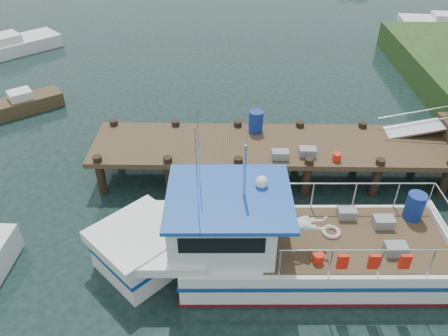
{
  "coord_description": "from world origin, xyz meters",
  "views": [
    {
      "loc": [
        -0.77,
        -14.01,
        10.17
      ],
      "look_at": [
        -1.0,
        -1.5,
        1.3
      ],
      "focal_mm": 35.0,
      "sensor_mm": 36.0,
      "label": 1
    }
  ],
  "objects_px": {
    "lobster_boat": "(267,244)",
    "moored_c": "(444,22)",
    "moored_rowboat": "(23,104)",
    "dock": "(430,125)",
    "moored_a": "(6,47)"
  },
  "relations": [
    {
      "from": "lobster_boat",
      "to": "moored_c",
      "type": "relative_size",
      "value": 1.7
    },
    {
      "from": "lobster_boat",
      "to": "moored_rowboat",
      "type": "xyz_separation_m",
      "value": [
        -11.32,
        9.88,
        -0.55
      ]
    },
    {
      "from": "dock",
      "to": "lobster_boat",
      "type": "relative_size",
      "value": 1.52
    },
    {
      "from": "moored_c",
      "to": "moored_rowboat",
      "type": "bearing_deg",
      "value": -136.74
    },
    {
      "from": "moored_a",
      "to": "moored_c",
      "type": "distance_m",
      "value": 30.57
    },
    {
      "from": "dock",
      "to": "moored_c",
      "type": "distance_m",
      "value": 20.56
    },
    {
      "from": "lobster_boat",
      "to": "moored_a",
      "type": "distance_m",
      "value": 23.4
    },
    {
      "from": "dock",
      "to": "moored_rowboat",
      "type": "relative_size",
      "value": 4.5
    },
    {
      "from": "moored_rowboat",
      "to": "moored_c",
      "type": "relative_size",
      "value": 0.57
    },
    {
      "from": "moored_rowboat",
      "to": "moored_a",
      "type": "height_order",
      "value": "moored_a"
    },
    {
      "from": "moored_c",
      "to": "moored_a",
      "type": "bearing_deg",
      "value": -153.33
    },
    {
      "from": "moored_rowboat",
      "to": "dock",
      "type": "bearing_deg",
      "value": -23.52
    },
    {
      "from": "lobster_boat",
      "to": "moored_a",
      "type": "relative_size",
      "value": 1.74
    },
    {
      "from": "dock",
      "to": "moored_a",
      "type": "distance_m",
      "value": 25.17
    },
    {
      "from": "lobster_boat",
      "to": "moored_a",
      "type": "xyz_separation_m",
      "value": [
        -15.45,
        17.57,
        -0.49
      ]
    }
  ]
}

